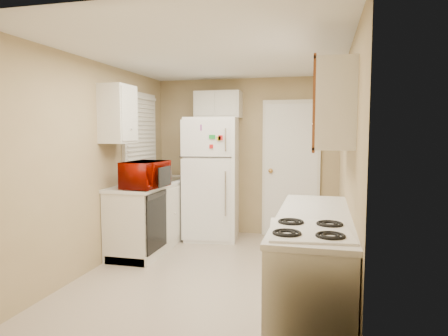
# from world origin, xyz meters

# --- Properties ---
(floor) EXTENTS (3.80, 3.80, 0.00)m
(floor) POSITION_xyz_m (0.00, 0.00, 0.00)
(floor) COLOR beige
(floor) RESTS_ON ground
(ceiling) EXTENTS (3.80, 3.80, 0.00)m
(ceiling) POSITION_xyz_m (0.00, 0.00, 2.40)
(ceiling) COLOR white
(ceiling) RESTS_ON floor
(wall_left) EXTENTS (3.80, 3.80, 0.00)m
(wall_left) POSITION_xyz_m (-1.40, 0.00, 1.20)
(wall_left) COLOR tan
(wall_left) RESTS_ON floor
(wall_right) EXTENTS (3.80, 3.80, 0.00)m
(wall_right) POSITION_xyz_m (1.40, 0.00, 1.20)
(wall_right) COLOR tan
(wall_right) RESTS_ON floor
(wall_back) EXTENTS (2.80, 2.80, 0.00)m
(wall_back) POSITION_xyz_m (0.00, 1.90, 1.20)
(wall_back) COLOR tan
(wall_back) RESTS_ON floor
(wall_front) EXTENTS (2.80, 2.80, 0.00)m
(wall_front) POSITION_xyz_m (0.00, -1.90, 1.20)
(wall_front) COLOR tan
(wall_front) RESTS_ON floor
(left_counter) EXTENTS (0.60, 1.80, 0.90)m
(left_counter) POSITION_xyz_m (-1.10, 0.90, 0.45)
(left_counter) COLOR silver
(left_counter) RESTS_ON floor
(dishwasher) EXTENTS (0.03, 0.58, 0.72)m
(dishwasher) POSITION_xyz_m (-0.81, 0.30, 0.49)
(dishwasher) COLOR black
(dishwasher) RESTS_ON floor
(sink) EXTENTS (0.54, 0.74, 0.16)m
(sink) POSITION_xyz_m (-1.10, 1.05, 0.86)
(sink) COLOR gray
(sink) RESTS_ON left_counter
(microwave) EXTENTS (0.62, 0.38, 0.39)m
(microwave) POSITION_xyz_m (-0.94, 0.30, 1.05)
(microwave) COLOR #7D0900
(microwave) RESTS_ON left_counter
(soap_bottle) EXTENTS (0.07, 0.08, 0.17)m
(soap_bottle) POSITION_xyz_m (-1.08, 1.38, 1.00)
(soap_bottle) COLOR silver
(soap_bottle) RESTS_ON left_counter
(window_blinds) EXTENTS (0.10, 0.98, 1.08)m
(window_blinds) POSITION_xyz_m (-1.36, 1.05, 1.60)
(window_blinds) COLOR silver
(window_blinds) RESTS_ON wall_left
(upper_cabinet_left) EXTENTS (0.30, 0.45, 0.70)m
(upper_cabinet_left) POSITION_xyz_m (-1.25, 0.22, 1.80)
(upper_cabinet_left) COLOR silver
(upper_cabinet_left) RESTS_ON wall_left
(refrigerator) EXTENTS (0.82, 0.80, 1.79)m
(refrigerator) POSITION_xyz_m (-0.43, 1.50, 0.90)
(refrigerator) COLOR white
(refrigerator) RESTS_ON floor
(cabinet_over_fridge) EXTENTS (0.70, 0.30, 0.40)m
(cabinet_over_fridge) POSITION_xyz_m (-0.40, 1.75, 2.00)
(cabinet_over_fridge) COLOR silver
(cabinet_over_fridge) RESTS_ON wall_back
(interior_door) EXTENTS (0.86, 0.06, 2.08)m
(interior_door) POSITION_xyz_m (0.70, 1.86, 1.02)
(interior_door) COLOR white
(interior_door) RESTS_ON floor
(right_counter) EXTENTS (0.60, 2.00, 0.90)m
(right_counter) POSITION_xyz_m (1.10, -0.80, 0.45)
(right_counter) COLOR silver
(right_counter) RESTS_ON floor
(stove) EXTENTS (0.61, 0.73, 0.82)m
(stove) POSITION_xyz_m (1.08, -1.39, 0.41)
(stove) COLOR white
(stove) RESTS_ON floor
(upper_cabinet_right) EXTENTS (0.30, 1.20, 0.70)m
(upper_cabinet_right) POSITION_xyz_m (1.25, -0.50, 1.80)
(upper_cabinet_right) COLOR silver
(upper_cabinet_right) RESTS_ON wall_right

